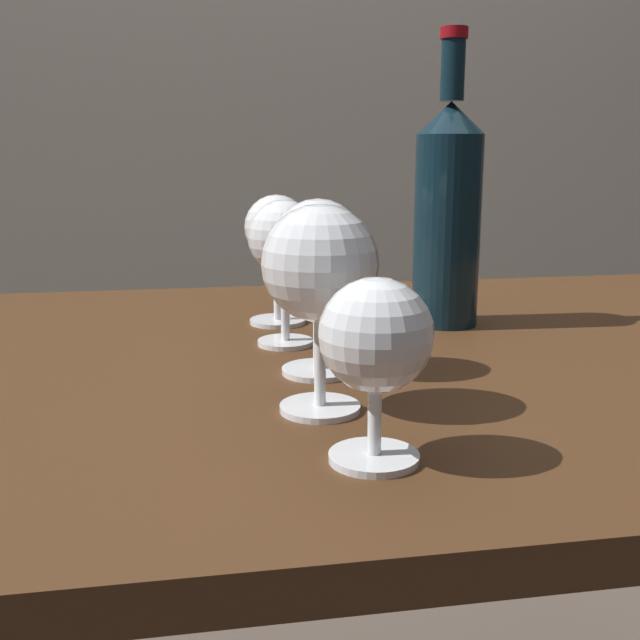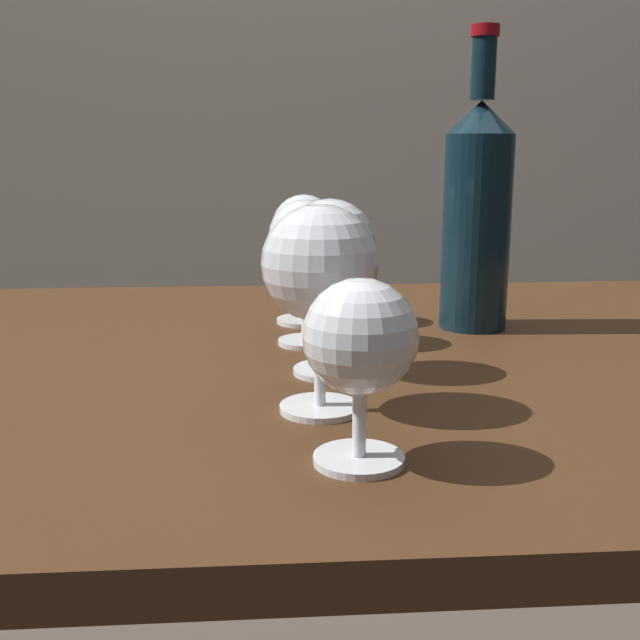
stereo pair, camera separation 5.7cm
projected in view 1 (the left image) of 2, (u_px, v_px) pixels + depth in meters
The scene contains 7 objects.
dining_table at pixel (318, 438), 0.77m from camera, with size 1.42×0.77×0.71m.
wine_glass_amber at pixel (376, 339), 0.48m from camera, with size 0.07×0.07×0.12m.
wine_glass_chardonnay at pixel (320, 268), 0.56m from camera, with size 0.09×0.09×0.16m.
wine_glass_pinot at pixel (318, 251), 0.66m from camera, with size 0.08×0.08×0.16m.
wine_glass_rose at pixel (284, 241), 0.76m from camera, with size 0.07×0.07×0.15m.
wine_glass_white at pixel (277, 232), 0.86m from camera, with size 0.07×0.07×0.15m.
wine_bottle at pixel (448, 210), 0.85m from camera, with size 0.07×0.07×0.32m.
Camera 1 is at (-0.12, -0.71, 0.91)m, focal length 42.69 mm.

